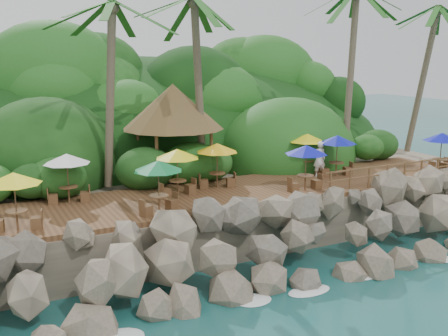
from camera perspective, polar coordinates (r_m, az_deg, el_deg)
name	(u,v)px	position (r m, az deg, el deg)	size (l,w,h in m)	color
ground	(301,293)	(19.50, 8.26, -13.22)	(140.00, 140.00, 0.00)	#19514F
land_base	(150,175)	(32.81, -7.97, -0.70)	(32.00, 25.20, 2.10)	gray
jungle_hill	(117,168)	(40.03, -11.47, -0.01)	(44.80, 28.00, 15.40)	#143811
seawall	(271,245)	(20.58, 5.12, -8.26)	(29.00, 4.00, 2.30)	gray
terrace	(224,194)	(23.57, 0.00, -2.85)	(26.00, 5.00, 0.20)	brown
jungle_foliage	(156,195)	(32.14, -7.32, -2.88)	(44.00, 16.00, 12.00)	#143811
foam_line	(296,289)	(19.71, 7.75, -12.82)	(25.20, 0.80, 0.06)	white
palapa	(173,107)	(26.13, -5.52, 6.60)	(5.00, 5.00, 4.60)	brown
dining_clusters	(216,157)	(22.67, -0.91, 1.25)	(25.51, 4.91, 2.07)	brown
railing	(396,171)	(26.14, 18.06, -0.36)	(8.30, 0.10, 1.00)	brown
waiter	(319,159)	(26.66, 10.24, 0.94)	(0.66, 0.43, 1.80)	white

